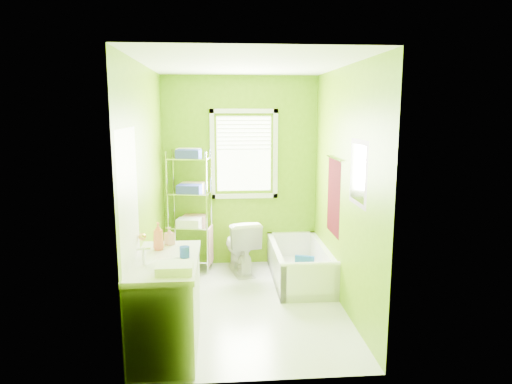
{
  "coord_description": "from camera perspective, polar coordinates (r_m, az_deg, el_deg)",
  "views": [
    {
      "loc": [
        -0.28,
        -4.77,
        2.14
      ],
      "look_at": [
        0.12,
        0.25,
        1.24
      ],
      "focal_mm": 32.0,
      "sensor_mm": 36.0,
      "label": 1
    }
  ],
  "objects": [
    {
      "name": "window",
      "position": [
        6.23,
        -1.51,
        5.34
      ],
      "size": [
        0.92,
        0.05,
        1.22
      ],
      "color": "white",
      "rests_on": "ground"
    },
    {
      "name": "right_wall_decor",
      "position": [
        5.0,
        10.77,
        0.56
      ],
      "size": [
        0.04,
        1.48,
        1.17
      ],
      "color": "#3F0709",
      "rests_on": "ground"
    },
    {
      "name": "ground",
      "position": [
        5.24,
        -1.12,
        -13.94
      ],
      "size": [
        2.9,
        2.9,
        0.0
      ],
      "primitive_type": "plane",
      "color": "silver",
      "rests_on": "ground"
    },
    {
      "name": "vanity",
      "position": [
        4.29,
        -11.09,
        -13.22
      ],
      "size": [
        0.58,
        1.12,
        1.11
      ],
      "color": "silver",
      "rests_on": "ground"
    },
    {
      "name": "wire_shelf_unit",
      "position": [
        6.12,
        -8.06,
        -0.63
      ],
      "size": [
        0.6,
        0.48,
        1.64
      ],
      "color": "silver",
      "rests_on": "ground"
    },
    {
      "name": "room_envelope",
      "position": [
        4.82,
        -1.18,
        3.1
      ],
      "size": [
        2.14,
        2.94,
        2.62
      ],
      "color": "#5E8D06",
      "rests_on": "ground"
    },
    {
      "name": "bathtub",
      "position": [
        5.91,
        5.46,
        -9.54
      ],
      "size": [
        0.68,
        1.45,
        0.47
      ],
      "color": "white",
      "rests_on": "ground"
    },
    {
      "name": "door",
      "position": [
        4.01,
        -15.33,
        -6.7
      ],
      "size": [
        0.09,
        0.8,
        2.0
      ],
      "color": "white",
      "rests_on": "ground"
    },
    {
      "name": "toilet",
      "position": [
        6.11,
        -1.93,
        -6.7
      ],
      "size": [
        0.55,
        0.79,
        0.73
      ],
      "primitive_type": "imported",
      "rotation": [
        0.0,
        0.0,
        3.35
      ],
      "color": "white",
      "rests_on": "ground"
    }
  ]
}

